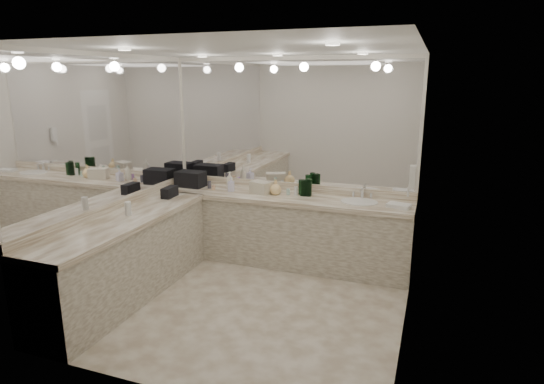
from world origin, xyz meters
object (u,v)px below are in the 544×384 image
at_px(sink, 359,202).
at_px(hand_towel, 399,206).
at_px(cream_cosmetic_case, 261,187).
at_px(soap_bottle_a, 230,180).
at_px(soap_bottle_b, 231,184).
at_px(wall_phone, 412,177).
at_px(soap_bottle_c, 276,187).
at_px(black_toiletry_bag, 191,179).

height_order(sink, hand_towel, hand_towel).
xyz_separation_m(sink, hand_towel, (0.46, -0.07, 0.03)).
bearing_deg(cream_cosmetic_case, soap_bottle_a, -166.68).
distance_m(sink, soap_bottle_b, 1.66).
xyz_separation_m(wall_phone, soap_bottle_a, (-2.33, 0.56, -0.33)).
distance_m(sink, hand_towel, 0.47).
bearing_deg(wall_phone, soap_bottle_b, 168.37).
bearing_deg(soap_bottle_b, soap_bottle_c, 3.19).
height_order(sink, soap_bottle_a, soap_bottle_a).
xyz_separation_m(cream_cosmetic_case, soap_bottle_b, (-0.40, -0.03, 0.01)).
bearing_deg(sink, soap_bottle_a, 177.86).
distance_m(hand_towel, soap_bottle_b, 2.13).
xyz_separation_m(wall_phone, soap_bottle_c, (-1.66, 0.50, -0.35)).
distance_m(cream_cosmetic_case, soap_bottle_c, 0.20).
distance_m(cream_cosmetic_case, soap_bottle_a, 0.47).
xyz_separation_m(wall_phone, cream_cosmetic_case, (-1.86, 0.50, -0.37)).
bearing_deg(wall_phone, soap_bottle_c, 163.26).
height_order(wall_phone, soap_bottle_b, wall_phone).
xyz_separation_m(hand_towel, soap_bottle_c, (-1.52, 0.07, 0.07)).
relative_size(sink, soap_bottle_b, 2.42).
bearing_deg(soap_bottle_a, soap_bottle_b, -56.49).
height_order(sink, wall_phone, wall_phone).
relative_size(cream_cosmetic_case, soap_bottle_a, 1.13).
bearing_deg(wall_phone, black_toiletry_bag, 169.79).
distance_m(soap_bottle_a, soap_bottle_b, 0.12).
distance_m(cream_cosmetic_case, soap_bottle_b, 0.40).
relative_size(hand_towel, soap_bottle_a, 1.08).
bearing_deg(hand_towel, cream_cosmetic_case, 177.54).
bearing_deg(cream_cosmetic_case, black_toiletry_bag, -160.07).
xyz_separation_m(hand_towel, soap_bottle_a, (-2.19, 0.14, 0.10)).
bearing_deg(cream_cosmetic_case, soap_bottle_b, -154.05).
xyz_separation_m(cream_cosmetic_case, hand_towel, (1.72, -0.07, -0.06)).
distance_m(black_toiletry_bag, cream_cosmetic_case, 1.03).
bearing_deg(soap_bottle_b, wall_phone, -11.63).
xyz_separation_m(cream_cosmetic_case, soap_bottle_c, (0.20, -0.00, 0.02)).
relative_size(soap_bottle_a, soap_bottle_b, 1.29).
height_order(black_toiletry_bag, soap_bottle_c, black_toiletry_bag).
relative_size(wall_phone, soap_bottle_b, 1.32).
xyz_separation_m(soap_bottle_a, soap_bottle_b, (0.06, -0.10, -0.03)).
bearing_deg(hand_towel, sink, 170.98).
bearing_deg(soap_bottle_a, cream_cosmetic_case, -7.80).
xyz_separation_m(soap_bottle_a, soap_bottle_c, (0.67, -0.06, -0.02)).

